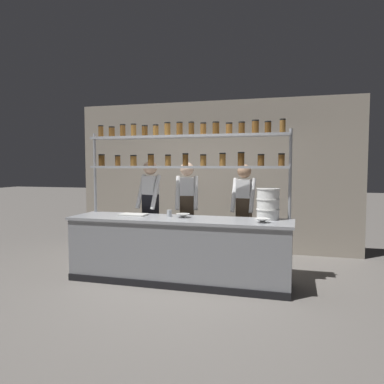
% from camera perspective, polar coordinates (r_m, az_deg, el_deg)
% --- Properties ---
extents(ground_plane, '(40.00, 40.00, 0.00)m').
position_cam_1_polar(ground_plane, '(5.52, -2.00, -13.50)').
color(ground_plane, slate).
extents(back_wall, '(5.59, 0.12, 2.92)m').
position_cam_1_polar(back_wall, '(7.39, 3.17, 2.43)').
color(back_wall, '#9E9384').
rests_on(back_wall, ground_plane).
extents(prep_counter, '(3.19, 0.76, 0.92)m').
position_cam_1_polar(prep_counter, '(5.40, -2.02, -8.85)').
color(prep_counter, gray).
rests_on(prep_counter, ground_plane).
extents(spice_shelf_unit, '(3.07, 0.28, 2.31)m').
position_cam_1_polar(spice_shelf_unit, '(5.58, -0.92, 6.07)').
color(spice_shelf_unit, '#999BA0').
rests_on(spice_shelf_unit, ground_plane).
extents(chef_left, '(0.41, 0.34, 1.74)m').
position_cam_1_polar(chef_left, '(6.07, -6.38, -2.16)').
color(chef_left, black).
rests_on(chef_left, ground_plane).
extents(chef_center, '(0.41, 0.34, 1.72)m').
position_cam_1_polar(chef_center, '(6.02, -0.77, -2.34)').
color(chef_center, black).
rests_on(chef_center, ground_plane).
extents(chef_right, '(0.38, 0.31, 1.68)m').
position_cam_1_polar(chef_right, '(5.89, 7.90, -2.74)').
color(chef_right, black).
rests_on(chef_right, ground_plane).
extents(container_stack, '(0.32, 0.32, 0.43)m').
position_cam_1_polar(container_stack, '(5.28, 11.51, -1.77)').
color(container_stack, white).
rests_on(container_stack, prep_counter).
extents(cutting_board, '(0.40, 0.26, 0.02)m').
position_cam_1_polar(cutting_board, '(5.67, -8.92, -3.43)').
color(cutting_board, silver).
rests_on(cutting_board, prep_counter).
extents(prep_bowl_near_left, '(0.20, 0.20, 0.06)m').
position_cam_1_polar(prep_bowl_near_left, '(5.37, -1.38, -3.63)').
color(prep_bowl_near_left, silver).
rests_on(prep_bowl_near_left, prep_counter).
extents(prep_bowl_center_front, '(0.20, 0.20, 0.06)m').
position_cam_1_polar(prep_bowl_center_front, '(4.98, 10.66, -4.30)').
color(prep_bowl_center_front, silver).
rests_on(prep_bowl_center_front, prep_counter).
extents(serving_cup_front, '(0.07, 0.07, 0.10)m').
position_cam_1_polar(serving_cup_front, '(5.48, -3.49, -3.26)').
color(serving_cup_front, '#B2B7BC').
rests_on(serving_cup_front, prep_counter).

